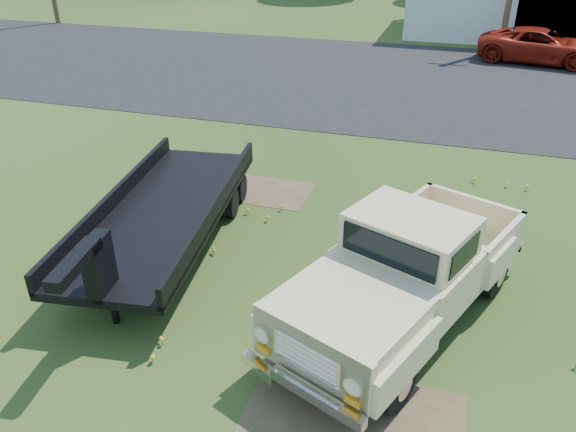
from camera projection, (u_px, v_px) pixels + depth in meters
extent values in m
plane|color=#263F14|center=(305.00, 283.00, 10.61)|extent=(140.00, 140.00, 0.00)
cube|color=black|center=(402.00, 80.00, 23.17)|extent=(90.00, 14.00, 0.02)
cube|color=#4E3D29|center=(352.00, 424.00, 7.70)|extent=(3.00, 2.00, 0.01)
cube|color=#4E3D29|center=(266.00, 191.00, 14.05)|extent=(2.20, 1.60, 0.01)
cube|color=black|center=(548.00, 16.00, 27.60)|extent=(3.00, 0.10, 2.20)
imported|color=maroon|center=(541.00, 46.00, 25.39)|extent=(5.73, 3.34, 1.50)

